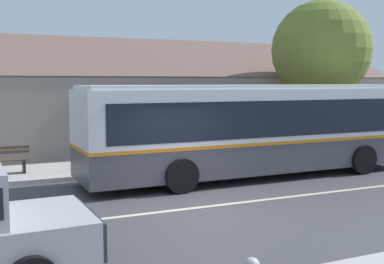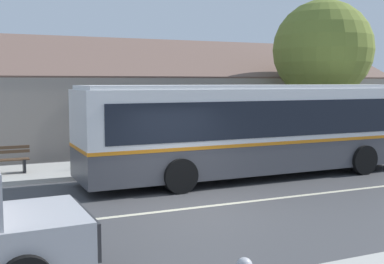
% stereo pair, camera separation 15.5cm
% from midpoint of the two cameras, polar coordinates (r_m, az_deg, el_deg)
% --- Properties ---
extents(ground_plane, '(300.00, 300.00, 0.00)m').
position_cam_midpoint_polar(ground_plane, '(12.15, 0.81, -8.97)').
color(ground_plane, '#424244').
extents(sidewalk_far, '(60.00, 3.00, 0.15)m').
position_cam_midpoint_polar(sidewalk_far, '(17.65, -7.30, -4.06)').
color(sidewalk_far, '#ADAAA3').
rests_on(sidewalk_far, ground).
extents(lane_divider_stripe, '(60.00, 0.16, 0.01)m').
position_cam_midpoint_polar(lane_divider_stripe, '(12.15, 0.81, -8.95)').
color(lane_divider_stripe, beige).
rests_on(lane_divider_stripe, ground).
extents(community_building, '(26.51, 9.31, 6.36)m').
position_cam_midpoint_polar(community_building, '(24.83, -7.54, 2.80)').
color(community_building, gray).
rests_on(community_building, ground).
extents(transit_bus, '(11.67, 2.88, 3.03)m').
position_cam_midpoint_polar(transit_bus, '(15.99, 7.70, 0.54)').
color(transit_bus, '#47474C').
rests_on(transit_bus, ground).
extents(bench_by_building, '(1.62, 0.51, 0.94)m').
position_cam_midpoint_polar(bench_by_building, '(16.72, -21.22, -3.28)').
color(bench_by_building, brown).
rests_on(bench_by_building, sidewalk_far).
extents(bench_down_street, '(1.83, 0.51, 0.94)m').
position_cam_midpoint_polar(bench_down_street, '(17.24, -9.10, -2.64)').
color(bench_down_street, brown).
rests_on(bench_down_street, sidewalk_far).
extents(street_tree_primary, '(4.43, 4.43, 6.76)m').
position_cam_midpoint_polar(street_tree_primary, '(22.56, 15.42, 9.33)').
color(street_tree_primary, '#4C3828').
rests_on(street_tree_primary, ground).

